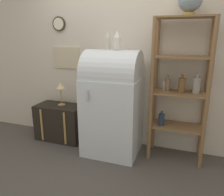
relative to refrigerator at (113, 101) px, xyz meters
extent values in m
plane|color=#4C4742|center=(0.00, -0.22, -0.75)|extent=(12.00, 12.00, 0.00)
cube|color=beige|center=(0.00, 0.36, 0.60)|extent=(7.00, 0.05, 2.70)
cylinder|color=#382D1E|center=(-0.98, 0.32, 1.06)|extent=(0.21, 0.03, 0.21)
cylinder|color=beige|center=(-0.98, 0.30, 1.06)|extent=(0.17, 0.01, 0.17)
cube|color=#C6B793|center=(-0.88, 0.32, 0.54)|extent=(0.44, 0.02, 0.33)
cube|color=silver|center=(0.00, 0.00, -0.21)|extent=(0.75, 0.66, 1.08)
cylinder|color=silver|center=(0.00, 0.00, 0.39)|extent=(0.74, 0.63, 0.63)
cylinder|color=#B7B7BC|center=(-0.21, -0.35, 0.15)|extent=(0.02, 0.02, 0.15)
cube|color=black|center=(-0.93, 0.09, -0.47)|extent=(0.75, 0.40, 0.57)
cube|color=#AD8942|center=(-1.13, -0.12, -0.47)|extent=(0.03, 0.01, 0.51)
cube|color=#AD8942|center=(-0.72, -0.12, -0.47)|extent=(0.03, 0.01, 0.51)
cylinder|color=olive|center=(0.53, -0.04, 0.17)|extent=(0.05, 0.05, 1.85)
cylinder|color=olive|center=(1.20, -0.04, 0.17)|extent=(0.05, 0.05, 1.85)
cylinder|color=olive|center=(0.53, 0.29, 0.17)|extent=(0.05, 0.05, 1.85)
cylinder|color=olive|center=(1.20, 0.29, 0.17)|extent=(0.05, 0.05, 1.85)
cube|color=olive|center=(0.87, 0.12, -0.30)|extent=(0.69, 0.36, 0.02)
cube|color=olive|center=(0.87, 0.12, 0.16)|extent=(0.69, 0.36, 0.02)
cube|color=olive|center=(0.87, 0.12, 0.63)|extent=(0.69, 0.36, 0.02)
cube|color=olive|center=(0.87, 0.12, 1.09)|extent=(0.69, 0.36, 0.02)
cylinder|color=#7F6647|center=(0.71, 0.16, 0.25)|extent=(0.07, 0.07, 0.16)
cylinder|color=#7F6647|center=(0.71, 0.16, 0.36)|extent=(0.03, 0.03, 0.04)
cylinder|color=brown|center=(0.89, 0.12, 0.27)|extent=(0.09, 0.09, 0.19)
cylinder|color=brown|center=(0.89, 0.12, 0.39)|extent=(0.04, 0.04, 0.05)
cylinder|color=#9E998E|center=(1.06, 0.15, 0.28)|extent=(0.09, 0.09, 0.21)
cylinder|color=#9E998E|center=(1.06, 0.15, 0.40)|extent=(0.04, 0.04, 0.05)
cylinder|color=#9E998E|center=(0.67, 0.18, 0.24)|extent=(0.07, 0.07, 0.13)
cylinder|color=#9E998E|center=(0.67, 0.18, 0.32)|extent=(0.03, 0.03, 0.03)
cylinder|color=#23334C|center=(0.67, 0.07, -0.21)|extent=(0.08, 0.08, 0.16)
cylinder|color=#23334C|center=(0.67, 0.07, -0.11)|extent=(0.03, 0.03, 0.04)
cylinder|color=#AD8942|center=(0.90, 0.11, 1.12)|extent=(0.13, 0.13, 0.04)
cylinder|color=beige|center=(-0.07, 0.02, 0.78)|extent=(0.08, 0.08, 0.15)
cone|color=beige|center=(-0.07, 0.02, 0.90)|extent=(0.07, 0.07, 0.08)
cylinder|color=white|center=(0.06, -0.01, 0.78)|extent=(0.09, 0.09, 0.15)
cone|color=white|center=(0.06, -0.01, 0.90)|extent=(0.08, 0.08, 0.08)
cylinder|color=#AD8942|center=(-0.90, 0.11, -0.17)|extent=(0.11, 0.11, 0.02)
cylinder|color=#AD8942|center=(-0.90, 0.11, -0.04)|extent=(0.02, 0.02, 0.25)
cone|color=#DBC184|center=(-0.90, 0.11, 0.13)|extent=(0.13, 0.13, 0.09)
camera|label=1|loc=(0.95, -2.74, 0.86)|focal=35.00mm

